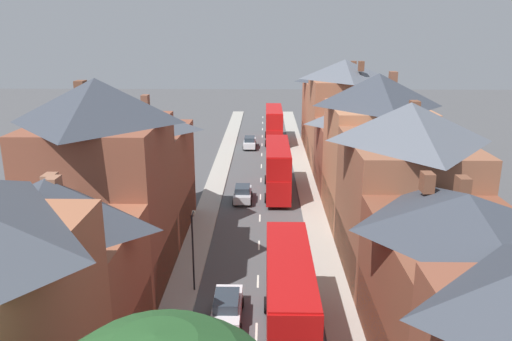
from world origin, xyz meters
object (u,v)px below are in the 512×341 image
double_decker_bus_mid_street (278,168)px  car_near_blue (243,193)px  car_parked_left_a (250,142)px  double_decker_bus_far_approaching (274,124)px  street_lamp (193,246)px  car_parked_right_a (283,141)px  double_decker_bus_lead (289,300)px  car_near_silver (227,307)px

double_decker_bus_mid_street → car_near_blue: size_ratio=2.59×
double_decker_bus_mid_street → car_parked_left_a: (-3.59, 20.63, -1.96)m
double_decker_bus_mid_street → double_decker_bus_far_approaching: bearing=90.0°
car_near_blue → street_lamp: size_ratio=0.76×
car_near_blue → car_parked_right_a: bearing=78.6°
car_parked_left_a → double_decker_bus_lead: bearing=-85.6°
double_decker_bus_mid_street → car_near_silver: (-3.59, -24.07, -1.96)m
double_decker_bus_far_approaching → car_near_silver: (-3.59, -48.57, -1.96)m
double_decker_bus_lead → car_near_blue: double_decker_bus_lead is taller
car_parked_right_a → car_near_silver: bearing=-96.1°
double_decker_bus_lead → double_decker_bus_mid_street: (0.00, 26.47, 0.00)m
double_decker_bus_lead → car_parked_left_a: size_ratio=2.36×
double_decker_bus_lead → double_decker_bus_far_approaching: (0.00, 50.97, 0.00)m
car_near_silver → car_parked_right_a: (4.90, 45.82, -0.06)m
double_decker_bus_lead → car_near_blue: 24.17m
double_decker_bus_lead → car_near_silver: (-3.59, 2.40, -1.96)m
car_parked_left_a → double_decker_bus_mid_street: bearing=-80.1°
car_near_silver → car_parked_left_a: bearing=90.0°
double_decker_bus_lead → car_parked_right_a: 48.28m
car_near_blue → car_parked_left_a: size_ratio=0.91×
double_decker_bus_lead → street_lamp: size_ratio=1.96×
double_decker_bus_far_approaching → car_near_blue: 27.45m
double_decker_bus_lead → double_decker_bus_mid_street: 26.47m
double_decker_bus_far_approaching → street_lamp: 45.50m
double_decker_bus_mid_street → car_parked_left_a: double_decker_bus_mid_street is taller
double_decker_bus_far_approaching → car_near_silver: size_ratio=2.37×
double_decker_bus_far_approaching → car_near_silver: double_decker_bus_far_approaching is taller
street_lamp → double_decker_bus_lead: bearing=-44.2°
street_lamp → car_near_silver: bearing=-54.8°
double_decker_bus_mid_street → car_parked_left_a: 21.03m
double_decker_bus_lead → double_decker_bus_far_approaching: bearing=90.0°
double_decker_bus_lead → car_parked_left_a: 47.28m
double_decker_bus_mid_street → car_near_blue: double_decker_bus_mid_street is taller
double_decker_bus_lead → double_decker_bus_far_approaching: size_ratio=1.00×
car_parked_left_a → car_parked_right_a: 5.03m
car_near_blue → double_decker_bus_far_approaching: bearing=82.5°
double_decker_bus_far_approaching → car_parked_left_a: (-3.59, -3.86, -1.96)m
double_decker_bus_far_approaching → car_near_silver: bearing=-94.2°
double_decker_bus_lead → car_near_blue: bearing=98.6°
car_near_blue → car_near_silver: bearing=-90.0°
car_near_silver → street_lamp: bearing=125.2°
car_near_blue → street_lamp: street_lamp is taller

